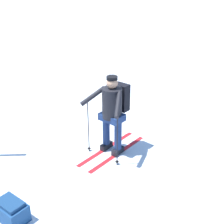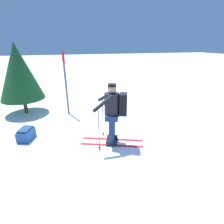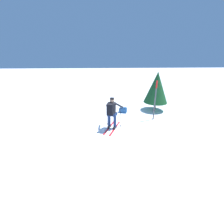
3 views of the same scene
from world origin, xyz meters
name	(u,v)px [view 1 (image 1 of 3)]	position (x,y,z in m)	size (l,w,h in m)	color
ground_plane	(87,152)	(0.00, 0.00, 0.00)	(80.00, 80.00, 0.00)	white
skier	(113,109)	(-0.52, -0.22, 0.98)	(1.13, 1.75, 1.66)	red
dropped_backpack	(11,211)	(0.38, 2.13, 0.17)	(0.59, 0.49, 0.35)	navy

